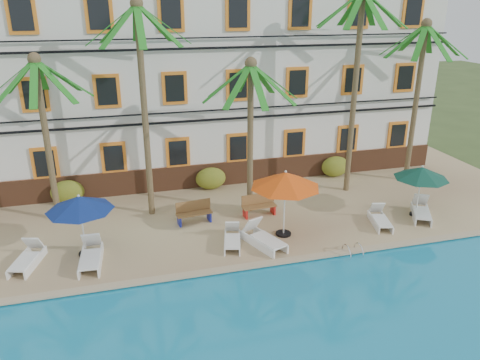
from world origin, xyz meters
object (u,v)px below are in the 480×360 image
object	(u,v)px
palm_b	(143,85)
lounger_d	(263,238)
umbrella_red	(285,180)
lounger_e	(380,219)
umbrella_blue	(80,204)
lounger_f	(421,211)
pool_ladder	(352,253)
bench_right	(259,205)
lounger_a	(27,258)
palm_e	(419,81)
bench_left	(194,212)
lounger_b	(91,256)
palm_c	(250,115)
lounger_c	(232,239)
palm_d	(357,68)
umbrella_green	(422,173)
palm_a	(43,116)

from	to	relation	value
palm_b	lounger_d	world-z (taller)	palm_b
palm_b	lounger_d	size ratio (longest dim) A/B	4.10
palm_b	umbrella_red	xyz separation A→B (m)	(4.89, -3.42, -3.29)
lounger_e	umbrella_blue	bearing A→B (deg)	176.85
lounger_f	pool_ladder	xyz separation A→B (m)	(-4.32, -2.03, -0.29)
lounger_f	bench_right	world-z (taller)	bench_right
lounger_d	umbrella_red	bearing A→B (deg)	29.75
lounger_e	lounger_a	bearing A→B (deg)	178.32
palm_b	bench_right	xyz separation A→B (m)	(4.48, -1.38, -5.16)
palm_e	bench_left	distance (m)	12.60
palm_e	lounger_b	bearing A→B (deg)	-164.40
lounger_a	lounger_d	xyz separation A→B (m)	(8.45, -0.80, 0.03)
palm_b	bench_right	world-z (taller)	palm_b
palm_c	umbrella_red	size ratio (longest dim) A/B	2.44
umbrella_red	lounger_c	bearing A→B (deg)	-172.95
lounger_d	palm_c	bearing A→B (deg)	82.56
bench_right	lounger_a	bearing A→B (deg)	-168.51
palm_b	umbrella_blue	size ratio (longest dim) A/B	3.71
lounger_a	lounger_f	size ratio (longest dim) A/B	0.98
umbrella_red	bench_left	world-z (taller)	umbrella_red
palm_c	bench_left	size ratio (longest dim) A/B	4.32
palm_c	palm_e	distance (m)	9.07
lounger_f	lounger_d	bearing A→B (deg)	-175.55
palm_d	lounger_d	distance (m)	9.04
lounger_a	lounger_f	xyz separation A→B (m)	(15.79, -0.23, 0.01)
palm_d	palm_e	world-z (taller)	palm_d
umbrella_green	pool_ladder	world-z (taller)	umbrella_green
umbrella_red	bench_left	bearing A→B (deg)	147.55
lounger_b	pool_ladder	size ratio (longest dim) A/B	2.75
umbrella_blue	umbrella_green	size ratio (longest dim) A/B	1.05
palm_a	palm_d	xyz separation A→B (m)	(13.43, -0.22, 1.42)
umbrella_blue	lounger_c	bearing A→B (deg)	-7.50
palm_a	palm_d	world-z (taller)	palm_d
palm_c	bench_right	bearing A→B (deg)	-68.18
umbrella_blue	pool_ladder	xyz separation A→B (m)	(9.53, -2.50, -2.05)
umbrella_green	lounger_d	xyz separation A→B (m)	(-7.26, -0.81, -1.64)
palm_a	palm_c	bearing A→B (deg)	-8.68
umbrella_red	lounger_d	distance (m)	2.36
palm_a	palm_d	distance (m)	13.51
umbrella_green	lounger_c	world-z (taller)	umbrella_green
umbrella_green	bench_right	distance (m)	7.02
palm_a	lounger_c	size ratio (longest dim) A/B	3.87
umbrella_green	lounger_c	size ratio (longest dim) A/B	1.28
palm_e	lounger_a	size ratio (longest dim) A/B	4.09
palm_a	bench_left	xyz separation A→B (m)	(5.55, -1.80, -4.02)
lounger_a	lounger_e	distance (m)	13.70
lounger_b	umbrella_green	bearing A→B (deg)	1.97
palm_a	lounger_d	size ratio (longest dim) A/B	3.20
palm_b	lounger_d	xyz separation A→B (m)	(3.83, -4.03, -5.32)
palm_a	bench_left	distance (m)	7.08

